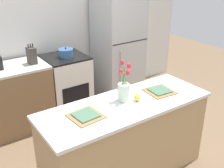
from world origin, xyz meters
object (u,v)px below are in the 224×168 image
(flower_vase, at_px, (124,89))
(knife_block, at_px, (32,55))
(cooking_pot, at_px, (66,53))
(stove_range, at_px, (67,85))
(pear_figurine, at_px, (137,97))
(refrigerator, at_px, (118,50))
(plate_setting_right, at_px, (160,91))
(plate_setting_left, at_px, (86,116))

(flower_vase, relative_size, knife_block, 1.56)
(knife_block, bearing_deg, cooking_pot, -0.66)
(flower_vase, xyz_separation_m, knife_block, (-0.40, 1.50, 0.02))
(stove_range, relative_size, pear_figurine, 8.33)
(refrigerator, bearing_deg, stove_range, -179.96)
(refrigerator, distance_m, plate_setting_right, 1.70)
(stove_range, height_order, cooking_pot, cooking_pot)
(plate_setting_left, relative_size, plate_setting_right, 1.00)
(stove_range, relative_size, plate_setting_left, 3.01)
(refrigerator, distance_m, plate_setting_left, 2.20)
(plate_setting_right, bearing_deg, flower_vase, 172.00)
(stove_range, height_order, refrigerator, refrigerator)
(stove_range, relative_size, knife_block, 3.40)
(stove_range, xyz_separation_m, cooking_pot, (0.01, -0.03, 0.52))
(pear_figurine, distance_m, plate_setting_right, 0.34)
(flower_vase, distance_m, plate_setting_left, 0.49)
(refrigerator, height_order, cooking_pot, refrigerator)
(pear_figurine, height_order, cooking_pot, cooking_pot)
(refrigerator, bearing_deg, cooking_pot, -177.91)
(flower_vase, distance_m, knife_block, 1.56)
(plate_setting_right, relative_size, cooking_pot, 1.44)
(plate_setting_right, bearing_deg, pear_figurine, -175.48)
(pear_figurine, relative_size, cooking_pot, 0.52)
(plate_setting_right, height_order, knife_block, knife_block)
(plate_setting_right, bearing_deg, cooking_pot, 102.72)
(plate_setting_left, bearing_deg, cooking_pot, 69.97)
(pear_figurine, bearing_deg, knife_block, 107.71)
(pear_figurine, xyz_separation_m, cooking_pot, (-0.01, 1.59, 0.05))
(flower_vase, height_order, plate_setting_left, flower_vase)
(pear_figurine, distance_m, knife_block, 1.68)
(refrigerator, xyz_separation_m, pear_figurine, (-0.93, -1.62, 0.08))
(pear_figurine, xyz_separation_m, plate_setting_left, (-0.58, 0.03, -0.03))
(pear_figurine, xyz_separation_m, knife_block, (-0.51, 1.59, 0.10))
(refrigerator, xyz_separation_m, plate_setting_right, (-0.59, -1.59, 0.05))
(stove_range, distance_m, plate_setting_right, 1.69)
(refrigerator, bearing_deg, pear_figurine, -119.77)
(plate_setting_left, relative_size, cooking_pot, 1.44)
(flower_vase, bearing_deg, plate_setting_right, -8.00)
(stove_range, xyz_separation_m, knife_block, (-0.49, -0.03, 0.57))
(flower_vase, bearing_deg, plate_setting_left, -172.53)
(pear_figurine, relative_size, plate_setting_right, 0.36)
(plate_setting_right, distance_m, knife_block, 1.79)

